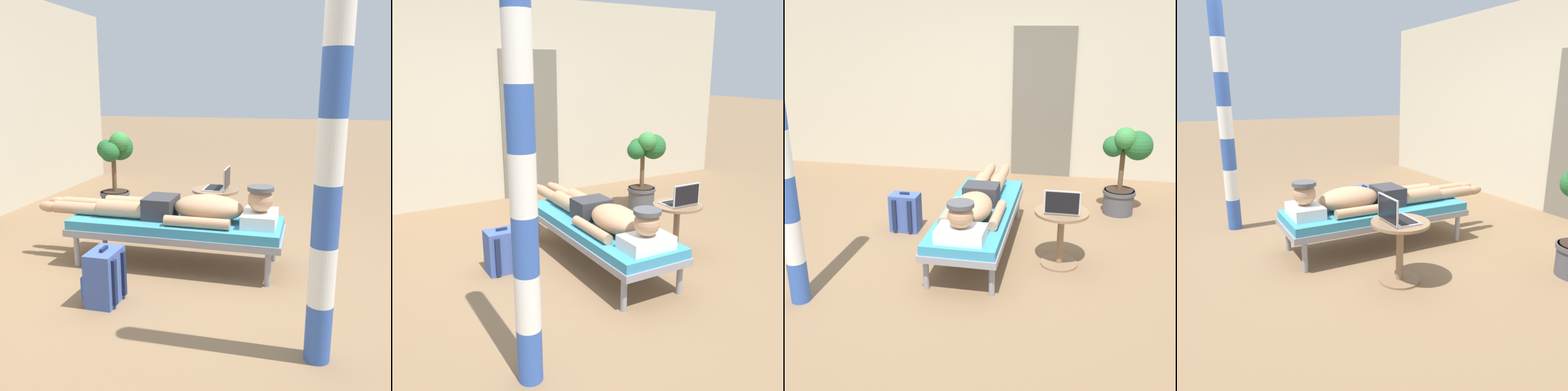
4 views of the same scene
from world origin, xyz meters
TOP-DOWN VIEW (x-y plane):
  - ground_plane at (0.00, 0.00)m, footprint 40.00×40.00m
  - house_wall_back at (0.11, 2.72)m, footprint 7.60×0.20m
  - house_door_panel at (0.50, 2.61)m, footprint 0.84×0.03m
  - lounge_chair at (0.11, 0.07)m, footprint 0.65×1.87m
  - person_reclining at (0.11, 0.01)m, footprint 0.53×2.17m
  - side_table at (0.90, -0.11)m, footprint 0.48×0.48m
  - laptop at (0.90, -0.16)m, footprint 0.31×0.24m
  - backpack at (-0.74, 0.36)m, footprint 0.30×0.26m
  - potted_plant at (1.53, 1.28)m, footprint 0.54×0.40m
  - porch_post at (-1.10, -1.14)m, footprint 0.15×0.15m

SIDE VIEW (x-z plane):
  - ground_plane at x=0.00m, z-range 0.00..0.00m
  - backpack at x=-0.74m, z-range -0.02..0.41m
  - lounge_chair at x=0.11m, z-range 0.14..0.56m
  - side_table at x=0.90m, z-range 0.09..0.62m
  - person_reclining at x=0.11m, z-range 0.36..0.68m
  - laptop at x=0.90m, z-range 0.47..0.69m
  - potted_plant at x=1.53m, z-range 0.08..1.10m
  - house_door_panel at x=0.50m, z-range 0.00..2.04m
  - porch_post at x=-1.10m, z-range 0.00..2.43m
  - house_wall_back at x=0.11m, z-range 0.00..2.70m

